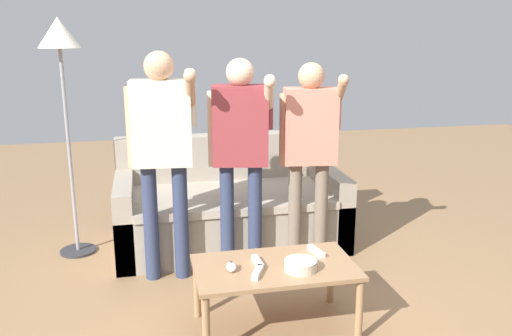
% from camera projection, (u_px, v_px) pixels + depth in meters
% --- Properties ---
extents(ground_plane, '(12.00, 12.00, 0.00)m').
position_uv_depth(ground_plane, '(287.00, 329.00, 3.14)').
color(ground_plane, '#93704C').
extents(couch, '(1.82, 0.96, 0.85)m').
position_uv_depth(couch, '(229.00, 208.00, 4.40)').
color(couch, '#9E9384').
rests_on(couch, ground).
extents(coffee_table, '(0.94, 0.53, 0.41)m').
position_uv_depth(coffee_table, '(275.00, 274.00, 3.07)').
color(coffee_table, '#997551').
rests_on(coffee_table, ground).
extents(snack_bowl, '(0.18, 0.18, 0.06)m').
position_uv_depth(snack_bowl, '(301.00, 265.00, 2.99)').
color(snack_bowl, beige).
rests_on(snack_bowl, coffee_table).
extents(game_remote_nunchuk, '(0.06, 0.09, 0.05)m').
position_uv_depth(game_remote_nunchuk, '(231.00, 267.00, 2.98)').
color(game_remote_nunchuk, white).
rests_on(game_remote_nunchuk, coffee_table).
extents(floor_lamp, '(0.31, 0.31, 1.82)m').
position_uv_depth(floor_lamp, '(60.00, 55.00, 3.85)').
color(floor_lamp, '#2D2D33').
rests_on(floor_lamp, ground).
extents(player_left, '(0.47, 0.40, 1.60)m').
position_uv_depth(player_left, '(162.00, 140.00, 3.56)').
color(player_left, '#2D3856').
rests_on(player_left, ground).
extents(player_center, '(0.45, 0.41, 1.55)m').
position_uv_depth(player_center, '(241.00, 142.00, 3.68)').
color(player_center, '#2D3856').
rests_on(player_center, ground).
extents(player_right, '(0.44, 0.36, 1.51)m').
position_uv_depth(player_right, '(310.00, 141.00, 3.80)').
color(player_right, '#756656').
rests_on(player_right, ground).
extents(game_remote_wand_near, '(0.07, 0.16, 0.03)m').
position_uv_depth(game_remote_wand_near, '(316.00, 251.00, 3.21)').
color(game_remote_wand_near, white).
rests_on(game_remote_wand_near, coffee_table).
extents(game_remote_wand_far, '(0.04, 0.15, 0.03)m').
position_uv_depth(game_remote_wand_far, '(258.00, 262.00, 3.06)').
color(game_remote_wand_far, white).
rests_on(game_remote_wand_far, coffee_table).
extents(game_remote_wand_spare, '(0.10, 0.15, 0.03)m').
position_uv_depth(game_remote_wand_spare, '(258.00, 272.00, 2.93)').
color(game_remote_wand_spare, white).
rests_on(game_remote_wand_spare, coffee_table).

